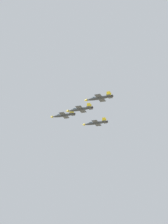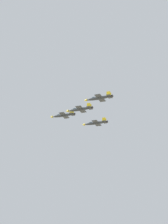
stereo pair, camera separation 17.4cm
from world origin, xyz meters
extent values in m
ellipsoid|color=#2D3338|center=(25.58, -21.61, 96.66)|extent=(10.73, 8.17, 1.55)
cone|color=gold|center=(20.10, -25.46, 96.66)|extent=(2.02, 1.96, 1.31)
ellipsoid|color=#334751|center=(23.42, -23.13, 97.24)|extent=(2.35, 2.13, 0.90)
cube|color=#2D3338|center=(26.08, -21.27, 96.57)|extent=(7.18, 8.61, 0.15)
cube|color=gold|center=(28.30, -24.43, 96.61)|extent=(2.37, 1.91, 0.19)
cube|color=gold|center=(23.86, -18.10, 96.61)|extent=(2.37, 1.91, 0.19)
cube|color=#2D3338|center=(29.72, -18.71, 96.66)|extent=(3.91, 4.46, 0.15)
cube|color=gold|center=(29.97, -19.48, 97.77)|extent=(1.52, 1.16, 2.23)
cube|color=gold|center=(29.08, -18.22, 97.77)|extent=(1.52, 1.16, 2.23)
cylinder|color=black|center=(30.79, -17.96, 96.66)|extent=(1.32, 1.38, 1.08)
ellipsoid|color=#2D3338|center=(43.76, -23.62, 93.29)|extent=(10.99, 8.13, 1.57)
cone|color=gold|center=(38.13, -27.43, 93.29)|extent=(2.05, 1.98, 1.33)
ellipsoid|color=#334751|center=(41.54, -25.12, 93.88)|extent=(2.39, 2.15, 0.91)
cube|color=#2D3338|center=(44.27, -23.28, 93.20)|extent=(7.19, 8.78, 0.16)
cube|color=gold|center=(46.46, -26.53, 93.24)|extent=(2.42, 1.91, 0.19)
cube|color=gold|center=(42.07, -20.03, 93.24)|extent=(2.42, 1.91, 0.19)
cube|color=#2D3338|center=(48.01, -20.75, 93.29)|extent=(3.93, 4.54, 0.16)
cube|color=gold|center=(48.24, -21.54, 94.42)|extent=(1.56, 1.15, 2.27)
cube|color=gold|center=(47.37, -20.24, 94.42)|extent=(1.56, 1.15, 2.27)
cylinder|color=black|center=(49.10, -20.01, 93.29)|extent=(1.34, 1.40, 1.10)
ellipsoid|color=#2D3338|center=(30.50, -4.00, 94.76)|extent=(10.97, 8.36, 1.58)
cone|color=gold|center=(24.89, -7.93, 94.76)|extent=(2.07, 2.01, 1.34)
ellipsoid|color=#334751|center=(28.28, -5.55, 95.35)|extent=(2.41, 2.18, 0.92)
cube|color=#2D3338|center=(31.00, -3.64, 94.67)|extent=(7.35, 8.80, 0.16)
cube|color=gold|center=(33.27, -6.88, 94.71)|extent=(2.42, 1.96, 0.19)
cube|color=gold|center=(28.73, -0.41, 94.71)|extent=(2.42, 1.96, 0.19)
cube|color=#2D3338|center=(34.73, -1.03, 94.76)|extent=(4.00, 4.56, 0.16)
cube|color=gold|center=(34.98, -1.82, 95.90)|extent=(1.56, 1.18, 2.28)
cube|color=gold|center=(34.07, -0.52, 95.90)|extent=(1.56, 1.18, 2.28)
cylinder|color=black|center=(35.82, -0.26, 94.76)|extent=(1.35, 1.41, 1.11)
ellipsoid|color=#2D3338|center=(61.94, -25.63, 92.05)|extent=(10.88, 7.86, 1.54)
cone|color=gold|center=(56.35, -29.29, 92.05)|extent=(2.01, 1.94, 1.31)
ellipsoid|color=#334751|center=(59.73, -27.08, 92.62)|extent=(2.35, 2.09, 0.90)
cube|color=#2D3338|center=(62.44, -25.30, 91.96)|extent=(6.99, 8.67, 0.15)
cube|color=gold|center=(64.55, -28.53, 92.00)|extent=(2.39, 1.85, 0.19)
cube|color=gold|center=(60.33, -22.08, 92.00)|extent=(2.39, 1.85, 0.19)
cube|color=#2D3338|center=(66.15, -22.87, 92.05)|extent=(3.83, 4.47, 0.15)
cube|color=gold|center=(66.37, -23.65, 93.16)|extent=(1.55, 1.11, 2.23)
cube|color=gold|center=(65.53, -22.36, 93.16)|extent=(1.55, 1.11, 2.23)
cylinder|color=black|center=(67.24, -22.16, 92.05)|extent=(1.31, 1.37, 1.08)
camera|label=1|loc=(217.36, -145.59, 2.00)|focal=75.38mm
camera|label=2|loc=(217.46, -145.45, 2.00)|focal=75.38mm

